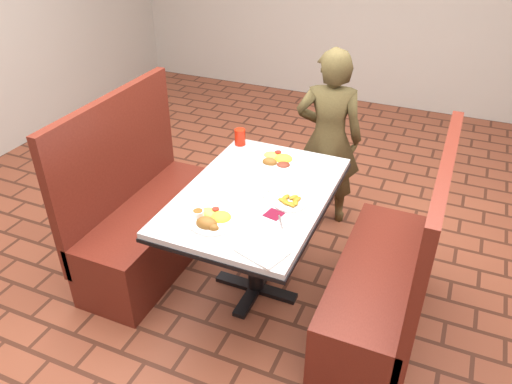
{
  "coord_description": "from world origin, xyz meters",
  "views": [
    {
      "loc": [
        0.96,
        -2.22,
        2.27
      ],
      "look_at": [
        0.0,
        0.0,
        0.75
      ],
      "focal_mm": 35.0,
      "sensor_mm": 36.0,
      "label": 1
    }
  ],
  "objects_px": {
    "diner_person": "(328,139)",
    "red_tumbler": "(240,137)",
    "booth_bench_left": "(147,220)",
    "far_dinner_plate": "(277,159)",
    "dining_table": "(256,206)",
    "near_dinner_plate": "(212,218)",
    "booth_bench_right": "(386,285)",
    "plantain_plate": "(290,202)"
  },
  "relations": [
    {
      "from": "dining_table",
      "to": "red_tumbler",
      "type": "height_order",
      "value": "red_tumbler"
    },
    {
      "from": "booth_bench_left",
      "to": "booth_bench_right",
      "type": "bearing_deg",
      "value": 0.0
    },
    {
      "from": "booth_bench_left",
      "to": "far_dinner_plate",
      "type": "bearing_deg",
      "value": 25.74
    },
    {
      "from": "near_dinner_plate",
      "to": "diner_person",
      "type": "bearing_deg",
      "value": 79.97
    },
    {
      "from": "diner_person",
      "to": "far_dinner_plate",
      "type": "relative_size",
      "value": 4.79
    },
    {
      "from": "booth_bench_right",
      "to": "booth_bench_left",
      "type": "bearing_deg",
      "value": 180.0
    },
    {
      "from": "booth_bench_right",
      "to": "red_tumbler",
      "type": "distance_m",
      "value": 1.34
    },
    {
      "from": "booth_bench_right",
      "to": "red_tumbler",
      "type": "bearing_deg",
      "value": 155.68
    },
    {
      "from": "near_dinner_plate",
      "to": "far_dinner_plate",
      "type": "xyz_separation_m",
      "value": [
        0.08,
        0.74,
        -0.0
      ]
    },
    {
      "from": "diner_person",
      "to": "red_tumbler",
      "type": "relative_size",
      "value": 12.24
    },
    {
      "from": "booth_bench_left",
      "to": "near_dinner_plate",
      "type": "distance_m",
      "value": 0.91
    },
    {
      "from": "diner_person",
      "to": "plantain_plate",
      "type": "relative_size",
      "value": 7.04
    },
    {
      "from": "far_dinner_plate",
      "to": "booth_bench_left",
      "type": "bearing_deg",
      "value": -154.26
    },
    {
      "from": "diner_person",
      "to": "red_tumbler",
      "type": "height_order",
      "value": "diner_person"
    },
    {
      "from": "booth_bench_right",
      "to": "diner_person",
      "type": "relative_size",
      "value": 0.89
    },
    {
      "from": "booth_bench_right",
      "to": "diner_person",
      "type": "bearing_deg",
      "value": 123.4
    },
    {
      "from": "far_dinner_plate",
      "to": "near_dinner_plate",
      "type": "bearing_deg",
      "value": -95.99
    },
    {
      "from": "near_dinner_plate",
      "to": "plantain_plate",
      "type": "height_order",
      "value": "near_dinner_plate"
    },
    {
      "from": "booth_bench_left",
      "to": "booth_bench_right",
      "type": "distance_m",
      "value": 1.6
    },
    {
      "from": "plantain_plate",
      "to": "booth_bench_left",
      "type": "bearing_deg",
      "value": 177.95
    },
    {
      "from": "booth_bench_left",
      "to": "booth_bench_right",
      "type": "xyz_separation_m",
      "value": [
        1.6,
        0.0,
        0.0
      ]
    },
    {
      "from": "plantain_plate",
      "to": "far_dinner_plate",
      "type": "bearing_deg",
      "value": 119.53
    },
    {
      "from": "near_dinner_plate",
      "to": "far_dinner_plate",
      "type": "relative_size",
      "value": 0.94
    },
    {
      "from": "booth_bench_left",
      "to": "diner_person",
      "type": "relative_size",
      "value": 0.89
    },
    {
      "from": "booth_bench_right",
      "to": "near_dinner_plate",
      "type": "distance_m",
      "value": 1.06
    },
    {
      "from": "dining_table",
      "to": "near_dinner_plate",
      "type": "distance_m",
      "value": 0.39
    },
    {
      "from": "near_dinner_plate",
      "to": "plantain_plate",
      "type": "xyz_separation_m",
      "value": [
        0.31,
        0.33,
        -0.02
      ]
    },
    {
      "from": "near_dinner_plate",
      "to": "plantain_plate",
      "type": "relative_size",
      "value": 1.38
    },
    {
      "from": "booth_bench_right",
      "to": "plantain_plate",
      "type": "height_order",
      "value": "booth_bench_right"
    },
    {
      "from": "plantain_plate",
      "to": "red_tumbler",
      "type": "distance_m",
      "value": 0.78
    },
    {
      "from": "dining_table",
      "to": "booth_bench_left",
      "type": "height_order",
      "value": "booth_bench_left"
    },
    {
      "from": "dining_table",
      "to": "diner_person",
      "type": "bearing_deg",
      "value": 81.62
    },
    {
      "from": "booth_bench_left",
      "to": "dining_table",
      "type": "bearing_deg",
      "value": 0.0
    },
    {
      "from": "dining_table",
      "to": "near_dinner_plate",
      "type": "xyz_separation_m",
      "value": [
        -0.09,
        -0.36,
        0.12
      ]
    },
    {
      "from": "booth_bench_left",
      "to": "diner_person",
      "type": "height_order",
      "value": "diner_person"
    },
    {
      "from": "dining_table",
      "to": "red_tumbler",
      "type": "xyz_separation_m",
      "value": [
        -0.34,
        0.51,
        0.15
      ]
    },
    {
      "from": "plantain_plate",
      "to": "red_tumbler",
      "type": "relative_size",
      "value": 1.74
    },
    {
      "from": "booth_bench_right",
      "to": "near_dinner_plate",
      "type": "relative_size",
      "value": 4.56
    },
    {
      "from": "near_dinner_plate",
      "to": "plantain_plate",
      "type": "bearing_deg",
      "value": 46.29
    },
    {
      "from": "booth_bench_left",
      "to": "diner_person",
      "type": "bearing_deg",
      "value": 46.35
    },
    {
      "from": "diner_person",
      "to": "red_tumbler",
      "type": "distance_m",
      "value": 0.69
    },
    {
      "from": "booth_bench_right",
      "to": "plantain_plate",
      "type": "relative_size",
      "value": 6.3
    }
  ]
}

